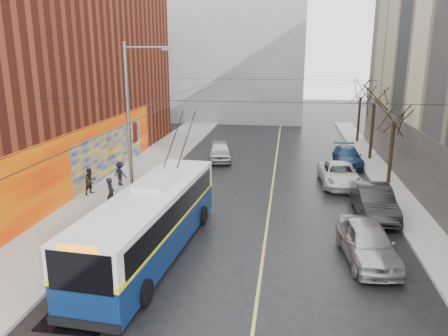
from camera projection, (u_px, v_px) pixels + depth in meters
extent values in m
plane|color=black|center=(210.00, 313.00, 14.62)|extent=(140.00, 140.00, 0.00)
cube|color=gray|center=(118.00, 191.00, 27.21)|extent=(4.00, 60.00, 0.15)
cube|color=gray|center=(403.00, 204.00, 24.81)|extent=(2.00, 60.00, 0.15)
cube|color=#BFB74C|center=(272.00, 189.00, 27.80)|extent=(0.12, 50.00, 0.01)
cube|color=#5B1E12|center=(6.00, 75.00, 28.47)|extent=(12.00, 36.00, 14.00)
cube|color=#F42C05|center=(70.00, 168.00, 25.08)|extent=(0.08, 28.00, 4.00)
cube|color=#0524A5|center=(112.00, 152.00, 30.91)|extent=(0.06, 12.00, 3.20)
cube|color=#4C4742|center=(415.00, 164.00, 26.09)|extent=(0.06, 36.00, 4.00)
cube|color=gray|center=(225.00, 48.00, 56.18)|extent=(20.00, 12.00, 18.00)
cylinder|color=slate|center=(129.00, 127.00, 23.92)|extent=(0.20, 0.20, 9.00)
cube|color=#560C0C|center=(135.00, 132.00, 23.95)|extent=(0.04, 0.60, 1.10)
cylinder|color=slate|center=(146.00, 47.00, 22.67)|extent=(2.40, 0.10, 0.10)
cube|color=slate|center=(167.00, 49.00, 22.54)|extent=(0.50, 0.22, 0.12)
cylinder|color=black|center=(192.00, 89.00, 27.91)|extent=(0.02, 60.00, 0.02)
cylinder|color=black|center=(208.00, 89.00, 27.77)|extent=(0.02, 60.00, 0.02)
cylinder|color=black|center=(234.00, 102.00, 18.72)|extent=(18.00, 0.02, 0.02)
cylinder|color=black|center=(259.00, 79.00, 34.01)|extent=(18.00, 0.02, 0.02)
cylinder|color=black|center=(391.00, 154.00, 28.11)|extent=(0.24, 0.24, 4.20)
cylinder|color=black|center=(372.00, 133.00, 34.77)|extent=(0.24, 0.24, 4.48)
cylinder|color=black|center=(359.00, 120.00, 41.48)|extent=(0.24, 0.24, 4.37)
cube|color=black|center=(90.00, 302.00, 15.24)|extent=(2.22, 3.70, 0.01)
ellipsoid|color=slate|center=(179.00, 95.00, 21.62)|extent=(0.44, 0.20, 0.12)
ellipsoid|color=slate|center=(224.00, 46.00, 22.82)|extent=(0.44, 0.20, 0.12)
ellipsoid|color=slate|center=(173.00, 94.00, 22.99)|extent=(0.44, 0.20, 0.12)
cube|color=#091D47|center=(152.00, 235.00, 18.65)|extent=(3.25, 11.44, 1.41)
cube|color=silver|center=(150.00, 206.00, 18.31)|extent=(3.25, 11.44, 1.22)
cube|color=yellow|center=(151.00, 219.00, 18.46)|extent=(3.29, 11.48, 0.21)
cube|color=black|center=(79.00, 273.00, 13.01)|extent=(2.16, 0.19, 1.32)
cube|color=black|center=(190.00, 174.00, 23.68)|extent=(2.16, 0.19, 1.13)
cube|color=black|center=(123.00, 206.00, 18.59)|extent=(0.78, 10.33, 0.94)
cube|color=black|center=(179.00, 210.00, 18.07)|extent=(0.78, 10.33, 0.94)
cube|color=silver|center=(158.00, 182.00, 19.00)|extent=(1.52, 2.91, 0.28)
cube|color=black|center=(84.00, 325.00, 13.42)|extent=(2.45, 0.29, 0.28)
cylinder|color=black|center=(80.00, 285.00, 15.46)|extent=(0.35, 0.96, 0.94)
cylinder|color=black|center=(145.00, 293.00, 14.95)|extent=(0.35, 0.96, 0.94)
cylinder|color=black|center=(157.00, 212.00, 22.56)|extent=(0.35, 0.96, 0.94)
cylinder|color=black|center=(203.00, 215.00, 22.05)|extent=(0.35, 0.96, 0.94)
cylinder|color=black|center=(174.00, 137.00, 21.83)|extent=(0.29, 3.26, 2.31)
cylinder|color=black|center=(187.00, 138.00, 21.69)|extent=(0.29, 3.26, 2.31)
imported|color=#ADAFB2|center=(367.00, 242.00, 18.10)|extent=(2.42, 4.93, 1.62)
imported|color=black|center=(374.00, 201.00, 23.06)|extent=(1.97, 5.05, 1.64)
imported|color=silver|center=(339.00, 174.00, 28.57)|extent=(2.65, 5.25, 1.42)
imported|color=navy|center=(348.00, 156.00, 33.59)|extent=(2.06, 4.78, 1.37)
imported|color=silver|center=(220.00, 151.00, 35.16)|extent=(2.52, 4.73, 1.53)
imported|color=black|center=(111.00, 194.00, 23.57)|extent=(0.60, 0.75, 1.79)
imported|color=black|center=(91.00, 181.00, 26.18)|extent=(0.88, 0.96, 1.61)
imported|color=black|center=(120.00, 173.00, 27.97)|extent=(1.16, 0.96, 1.56)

